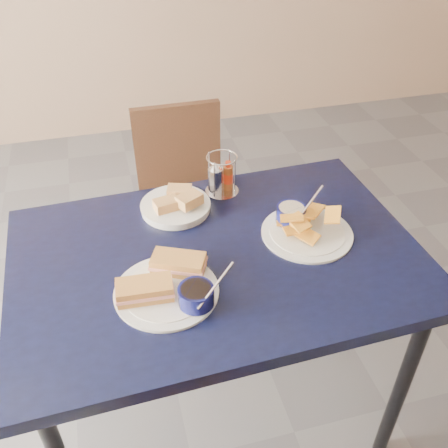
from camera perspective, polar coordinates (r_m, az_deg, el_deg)
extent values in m
plane|color=#535358|center=(1.95, 8.03, -22.49)|extent=(6.00, 6.00, 0.00)
cube|color=black|center=(1.42, -0.76, -4.01)|extent=(1.17, 0.80, 0.04)
cylinder|color=black|center=(1.68, 19.59, -17.24)|extent=(0.04, 0.04, 0.71)
cylinder|color=black|center=(1.90, -17.93, -8.88)|extent=(0.04, 0.04, 0.71)
cylinder|color=black|center=(2.02, 10.94, -3.89)|extent=(0.04, 0.04, 0.71)
cube|color=black|center=(2.20, -4.21, 1.82)|extent=(0.38, 0.36, 0.04)
cylinder|color=black|center=(2.21, -7.15, -5.21)|extent=(0.03, 0.03, 0.37)
cylinder|color=black|center=(2.25, 0.60, -3.89)|extent=(0.03, 0.03, 0.37)
cylinder|color=black|center=(2.43, -8.23, -0.69)|extent=(0.03, 0.03, 0.37)
cylinder|color=black|center=(2.46, -1.17, 0.44)|extent=(0.03, 0.03, 0.37)
cube|color=black|center=(2.22, -5.31, 8.73)|extent=(0.38, 0.04, 0.40)
cylinder|color=white|center=(1.30, -6.59, -7.66)|extent=(0.27, 0.27, 0.01)
cylinder|color=white|center=(1.30, -6.60, -7.49)|extent=(0.22, 0.22, 0.00)
cube|color=#C78D47|center=(1.27, -9.06, -7.44)|extent=(0.14, 0.08, 0.04)
cube|color=#DE9388|center=(1.28, -9.04, -7.58)|extent=(0.15, 0.08, 0.01)
cube|color=#C78D47|center=(1.33, -5.23, -4.51)|extent=(0.16, 0.12, 0.04)
cube|color=#DE9388|center=(1.34, -5.22, -4.65)|extent=(0.16, 0.13, 0.01)
cylinder|color=#090A32|center=(1.24, -3.21, -8.18)|extent=(0.09, 0.09, 0.05)
cylinder|color=black|center=(1.23, -3.23, -7.66)|extent=(0.08, 0.08, 0.01)
cylinder|color=silver|center=(1.21, -0.97, -7.04)|extent=(0.11, 0.07, 0.08)
cylinder|color=white|center=(1.49, 9.45, -1.03)|extent=(0.27, 0.27, 0.01)
cylinder|color=white|center=(1.49, 9.47, -0.86)|extent=(0.22, 0.22, 0.00)
cube|color=gold|center=(1.51, 7.22, 0.14)|extent=(0.08, 0.06, 0.02)
cube|color=gold|center=(1.47, 8.86, -0.88)|extent=(0.06, 0.08, 0.02)
cube|color=gold|center=(1.45, 9.46, -1.56)|extent=(0.08, 0.08, 0.02)
cube|color=gold|center=(1.46, 8.11, -0.78)|extent=(0.07, 0.05, 0.01)
cube|color=gold|center=(1.52, 8.64, 1.19)|extent=(0.07, 0.06, 0.03)
cube|color=gold|center=(1.50, 8.58, 0.71)|extent=(0.05, 0.07, 0.01)
cube|color=gold|center=(1.52, 10.24, 1.37)|extent=(0.08, 0.08, 0.02)
cube|color=gold|center=(1.50, 9.41, 1.06)|extent=(0.07, 0.08, 0.02)
cube|color=gold|center=(1.44, 8.53, -0.16)|extent=(0.06, 0.07, 0.03)
cube|color=gold|center=(1.48, 12.25, 0.63)|extent=(0.07, 0.08, 0.03)
cube|color=gold|center=(1.45, 7.70, 0.46)|extent=(0.08, 0.06, 0.02)
cylinder|color=#090A32|center=(1.51, 7.66, 1.11)|extent=(0.09, 0.09, 0.05)
cylinder|color=#C6B296|center=(1.50, 7.71, 1.60)|extent=(0.08, 0.08, 0.01)
cylinder|color=silver|center=(1.48, 9.69, 2.26)|extent=(0.11, 0.07, 0.08)
cylinder|color=white|center=(1.58, -5.55, 1.90)|extent=(0.22, 0.22, 0.02)
cylinder|color=white|center=(1.57, -5.57, 2.21)|extent=(0.18, 0.18, 0.00)
cube|color=tan|center=(1.54, -6.57, 2.20)|extent=(0.08, 0.06, 0.03)
cube|color=tan|center=(1.58, -5.11, 3.67)|extent=(0.09, 0.07, 0.03)
cube|color=tan|center=(1.53, -3.97, 2.75)|extent=(0.09, 0.08, 0.03)
cylinder|color=silver|center=(1.66, -0.24, 3.80)|extent=(0.11, 0.11, 0.01)
cylinder|color=silver|center=(1.65, 0.60, 6.55)|extent=(0.01, 0.00, 0.13)
cylinder|color=silver|center=(1.64, -1.70, 6.24)|extent=(0.01, 0.00, 0.13)
cylinder|color=silver|center=(1.58, -1.12, 5.00)|extent=(0.01, 0.01, 0.13)
cylinder|color=silver|center=(1.60, 1.25, 5.33)|extent=(0.01, 0.01, 0.13)
torus|color=silver|center=(1.59, -0.25, 7.63)|extent=(0.10, 0.10, 0.00)
cylinder|color=silver|center=(1.63, -0.99, 5.01)|extent=(0.05, 0.05, 0.08)
cone|color=silver|center=(1.60, -1.01, 6.63)|extent=(0.04, 0.04, 0.02)
cylinder|color=brown|center=(1.64, 0.46, 5.32)|extent=(0.03, 0.03, 0.08)
cylinder|color=#A22009|center=(1.64, 0.46, 5.32)|extent=(0.03, 0.03, 0.03)
cylinder|color=#A22009|center=(1.61, 0.47, 6.86)|extent=(0.02, 0.02, 0.02)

